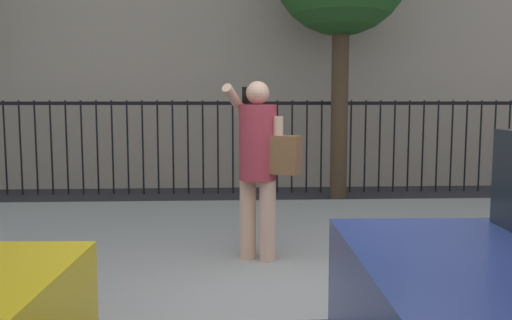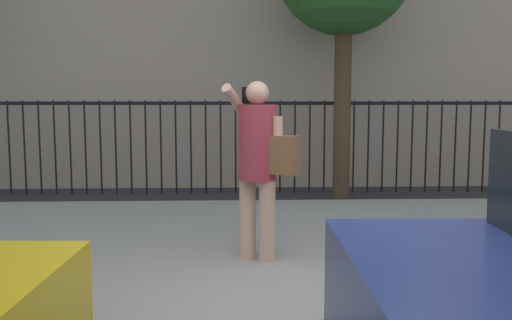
{
  "view_description": "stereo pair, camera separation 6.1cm",
  "coord_description": "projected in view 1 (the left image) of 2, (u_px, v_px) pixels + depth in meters",
  "views": [
    {
      "loc": [
        -0.71,
        -3.51,
        1.61
      ],
      "look_at": [
        -0.45,
        1.72,
        1.04
      ],
      "focal_mm": 38.58,
      "sensor_mm": 36.0,
      "label": 1
    },
    {
      "loc": [
        -0.65,
        -3.51,
        1.61
      ],
      "look_at": [
        -0.45,
        1.72,
        1.04
      ],
      "focal_mm": 38.58,
      "sensor_mm": 36.0,
      "label": 2
    }
  ],
  "objects": [
    {
      "name": "sidewalk",
      "position": [
        296.0,
        244.0,
        5.87
      ],
      "size": [
        28.0,
        4.4,
        0.15
      ],
      "primitive_type": "cube",
      "color": "gray",
      "rests_on": "ground"
    },
    {
      "name": "iron_fence",
      "position": [
        270.0,
        134.0,
        9.44
      ],
      "size": [
        12.03,
        0.04,
        1.6
      ],
      "color": "black",
      "rests_on": "ground"
    },
    {
      "name": "pedestrian_on_phone",
      "position": [
        260.0,
        158.0,
        4.95
      ],
      "size": [
        0.72,
        0.59,
        1.63
      ],
      "color": "tan",
      "rests_on": "sidewalk"
    }
  ]
}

